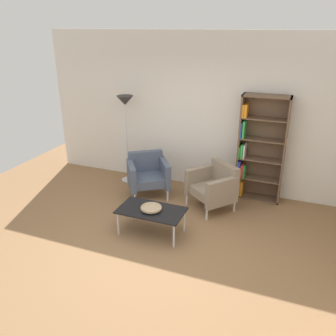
{
  "coord_description": "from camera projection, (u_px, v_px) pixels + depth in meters",
  "views": [
    {
      "loc": [
        1.71,
        -3.71,
        2.97
      ],
      "look_at": [
        -0.08,
        0.84,
        0.95
      ],
      "focal_mm": 37.1,
      "sensor_mm": 36.0,
      "label": 1
    }
  ],
  "objects": [
    {
      "name": "armchair_spare_guest",
      "position": [
        148.0,
        174.0,
        6.43
      ],
      "size": [
        0.94,
        0.93,
        0.78
      ],
      "rotation": [
        0.0,
        0.0,
        0.6
      ],
      "color": "#4C566B",
      "rests_on": "ground_plane"
    },
    {
      "name": "ground_plane",
      "position": [
        152.0,
        252.0,
        4.9
      ],
      "size": [
        8.32,
        8.32,
        0.0
      ],
      "primitive_type": "plane",
      "color": "olive"
    },
    {
      "name": "armchair_near_window",
      "position": [
        214.0,
        186.0,
        5.95
      ],
      "size": [
        0.95,
        0.94,
        0.78
      ],
      "rotation": [
        0.0,
        0.0,
        -0.67
      ],
      "color": "gray",
      "rests_on": "ground_plane"
    },
    {
      "name": "decorative_bowl",
      "position": [
        151.0,
        208.0,
        5.19
      ],
      "size": [
        0.32,
        0.32,
        0.05
      ],
      "color": "tan",
      "rests_on": "coffee_table_low"
    },
    {
      "name": "floor_lamp_torchiere",
      "position": [
        125.0,
        111.0,
        6.62
      ],
      "size": [
        0.32,
        0.32,
        1.74
      ],
      "color": "silver",
      "rests_on": "ground_plane"
    },
    {
      "name": "coffee_table_low",
      "position": [
        151.0,
        212.0,
        5.22
      ],
      "size": [
        1.0,
        0.56,
        0.4
      ],
      "color": "black",
      "rests_on": "ground_plane"
    },
    {
      "name": "bookshelf_tall",
      "position": [
        258.0,
        151.0,
        6.13
      ],
      "size": [
        0.8,
        0.3,
        1.9
      ],
      "color": "brown",
      "rests_on": "ground_plane"
    },
    {
      "name": "plaster_back_panel",
      "position": [
        204.0,
        113.0,
        6.46
      ],
      "size": [
        6.4,
        0.12,
        2.9
      ],
      "primitive_type": "cube",
      "color": "silver",
      "rests_on": "ground_plane"
    }
  ]
}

